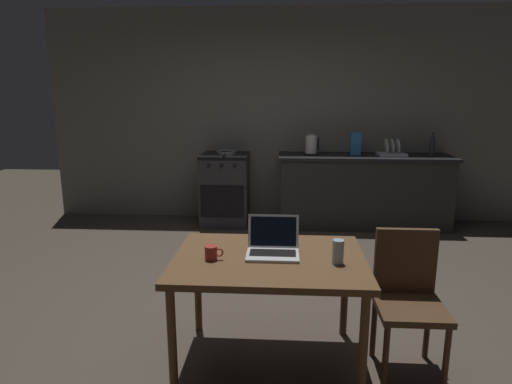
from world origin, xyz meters
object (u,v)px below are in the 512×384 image
laptop (273,247)px  frying_pan (226,152)px  coffee_mug (211,253)px  electric_kettle (311,145)px  bottle (432,145)px  dining_table (269,268)px  cereal_box (356,144)px  dish_rack (392,152)px  stove_oven (225,189)px  drinking_glass (338,252)px  chair (408,292)px

laptop → frying_pan: bearing=93.6°
laptop → coffee_mug: bearing=-171.3°
electric_kettle → frying_pan: electric_kettle is taller
coffee_mug → bottle: bearing=53.7°
dining_table → coffee_mug: size_ratio=10.32×
cereal_box → coffee_mug: bearing=-113.0°
dining_table → laptop: (0.02, 0.05, 0.12)m
cereal_box → dish_rack: 0.46m
stove_oven → laptop: size_ratio=2.87×
stove_oven → laptop: bearing=-76.9°
frying_pan → cereal_box: bearing=1.7°
drinking_glass → stove_oven: bearing=109.1°
coffee_mug → cereal_box: cereal_box is taller
coffee_mug → dining_table: bearing=11.0°
stove_oven → laptop: (0.69, -2.98, 0.30)m
laptop → coffee_mug: 0.38m
laptop → electric_kettle: electric_kettle is taller
stove_oven → bottle: (2.57, -0.05, 0.60)m
chair → cereal_box: 3.09m
bottle → frying_pan: (-2.54, 0.02, -0.11)m
cereal_box → chair: bearing=-92.5°
coffee_mug → drinking_glass: 0.75m
stove_oven → chair: 3.37m
bottle → electric_kettle: bearing=178.1°
frying_pan → dish_rack: bearing=0.8°
frying_pan → dining_table: bearing=-77.8°
bottle → drinking_glass: size_ratio=2.02×
dining_table → laptop: laptop is taller
cereal_box → drinking_glass: bearing=-100.5°
dish_rack → coffee_mug: bearing=-119.7°
chair → dish_rack: dish_rack is taller
chair → bottle: bottle is taller
bottle → drinking_glass: bottle is taller
bottle → coffee_mug: 3.79m
laptop → cereal_box: 3.16m
bottle → dish_rack: 0.48m
cereal_box → dish_rack: cereal_box is taller
chair → electric_kettle: electric_kettle is taller
laptop → dish_rack: (1.41, 2.98, 0.20)m
bottle → coffee_mug: (-2.24, -3.05, -0.30)m
coffee_mug → dish_rack: 3.57m
chair → dining_table: bearing=167.4°
laptop → bottle: bearing=48.2°
coffee_mug → electric_kettle: bearing=76.1°
dining_table → cereal_box: bearing=72.2°
chair → coffee_mug: bearing=170.2°
frying_pan → laptop: bearing=-77.2°
coffee_mug → chair: bearing=4.1°
stove_oven → bottle: 2.63m
dining_table → cereal_box: size_ratio=4.16×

